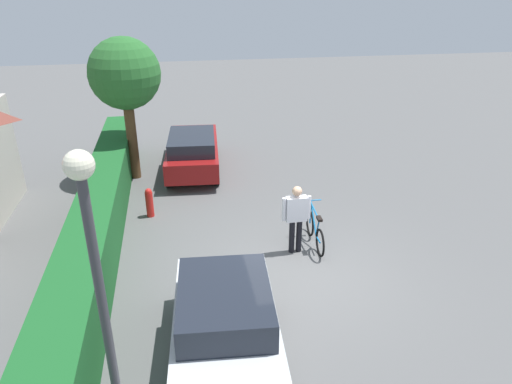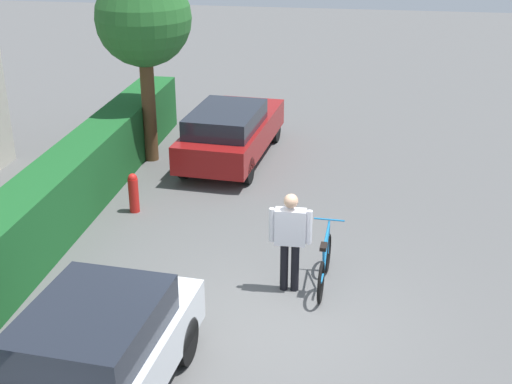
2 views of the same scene
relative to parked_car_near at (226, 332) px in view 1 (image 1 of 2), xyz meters
name	(u,v)px [view 1 (image 1 of 2)]	position (x,y,z in m)	size (l,w,h in m)	color
ground_plane	(304,275)	(2.32, -1.96, -0.74)	(60.00, 60.00, 0.00)	#585858
hedge_row	(86,270)	(2.32, 2.46, -0.09)	(18.06, 0.90, 1.31)	#195624
parked_car_near	(226,332)	(0.00, 0.00, 0.00)	(4.11, 1.97, 1.41)	silver
parked_car_far	(193,150)	(8.88, 0.02, -0.02)	(4.28, 1.94, 1.36)	maroon
bicycle	(315,231)	(3.52, -2.55, -0.37)	(1.63, 0.50, 0.96)	black
person_rider	(296,214)	(3.30, -2.01, 0.23)	(0.22, 0.67, 1.66)	black
street_lamp	(102,301)	(-1.77, 1.41, 2.13)	(0.28, 0.28, 4.48)	#38383D
tree_kerbside	(125,75)	(8.63, 1.89, 2.51)	(2.13, 2.13, 4.37)	brown
fire_hydrant	(149,202)	(5.74, 1.36, -0.33)	(0.20, 0.20, 0.81)	red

